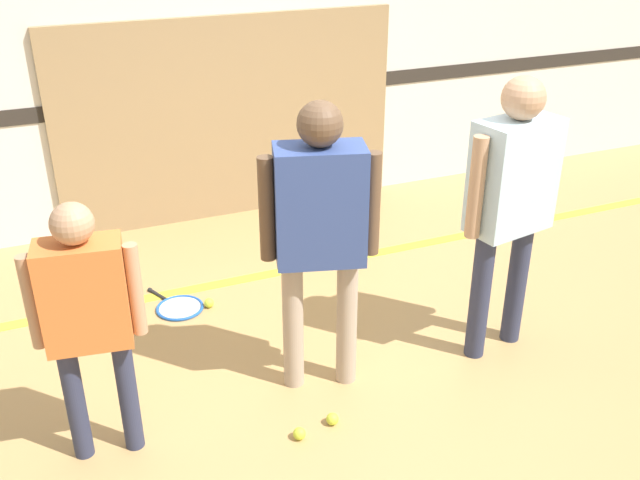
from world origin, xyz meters
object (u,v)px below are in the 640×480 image
tennis_ball_near_instructor (332,419)px  tennis_ball_by_spare_racket (209,303)px  person_student_right (511,191)px  racket_spare_on_floor (178,307)px  person_student_left (86,308)px  tennis_ball_stray_left (299,434)px  person_instructor (320,220)px

tennis_ball_near_instructor → tennis_ball_by_spare_racket: 1.42m
person_student_right → racket_spare_on_floor: bearing=-45.1°
person_student_left → racket_spare_on_floor: 1.57m
person_student_right → racket_spare_on_floor: 2.30m
racket_spare_on_floor → tennis_ball_near_instructor: bearing=174.6°
person_student_left → racket_spare_on_floor: (0.61, 1.19, -0.82)m
racket_spare_on_floor → tennis_ball_near_instructor: 1.53m
racket_spare_on_floor → tennis_ball_stray_left: bearing=167.0°
racket_spare_on_floor → tennis_ball_near_instructor: tennis_ball_near_instructor is taller
person_instructor → person_student_left: (-1.19, -0.11, -0.18)m
person_instructor → tennis_ball_by_spare_racket: (-0.39, 1.02, -0.98)m
person_student_right → tennis_ball_near_instructor: (-1.19, -0.28, -1.00)m
person_student_left → person_student_right: size_ratio=0.81×
person_student_left → tennis_ball_by_spare_racket: bearing=62.8°
tennis_ball_near_instructor → tennis_ball_stray_left: bearing=-169.5°
person_instructor → tennis_ball_stray_left: person_instructor is taller
tennis_ball_near_instructor → person_student_right: bearing=13.2°
tennis_ball_near_instructor → person_student_left: bearing=166.8°
person_instructor → person_student_right: person_student_right is taller
tennis_ball_by_spare_racket → person_student_right: bearing=-36.4°
person_instructor → racket_spare_on_floor: 1.58m
person_student_right → tennis_ball_stray_left: bearing=2.4°
tennis_ball_stray_left → racket_spare_on_floor: bearing=101.3°
racket_spare_on_floor → tennis_ball_by_spare_racket: 0.21m
tennis_ball_stray_left → person_student_left: bearing=161.9°
tennis_ball_near_instructor → person_instructor: bearing=77.4°
person_student_left → tennis_ball_by_spare_racket: person_student_left is taller
racket_spare_on_floor → tennis_ball_by_spare_racket: bearing=-133.1°
tennis_ball_by_spare_racket → tennis_ball_stray_left: 1.42m
person_student_right → tennis_ball_by_spare_racket: (-1.50, 1.10, -1.00)m
person_student_right → tennis_ball_by_spare_racket: bearing=-46.8°
person_instructor → racket_spare_on_floor: (-0.58, 1.08, -1.00)m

